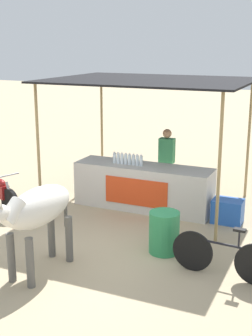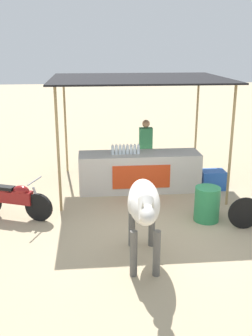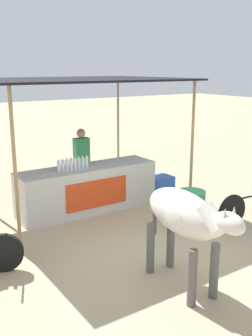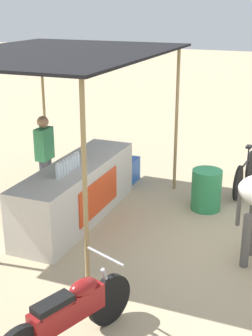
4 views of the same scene
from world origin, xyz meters
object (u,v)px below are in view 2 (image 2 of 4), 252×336
Objects in this scene: stall_counter at (139,172)px; water_barrel at (207,204)px; cooler_box at (213,180)px; vendor_behind_counter at (146,150)px; motorcycle_parked at (14,199)px; cow at (144,205)px.

water_barrel is at bearing -58.59° from stall_counter.
cooler_box is at bearing 69.17° from water_barrel.
vendor_behind_counter is 0.97× the size of motorcycle_parked.
vendor_behind_counter is at bearing 70.91° from stall_counter.
motorcycle_parked is at bearing 140.92° from cow.
cow is (-2.24, -3.33, 0.79)m from cooler_box.
stall_counter is 0.88m from vendor_behind_counter.
stall_counter is at bearing 83.90° from cow.
water_barrel reaches higher than cooler_box.
cow reaches higher than stall_counter.
cooler_box is 0.35× the size of motorcycle_parked.
stall_counter is at bearing 121.41° from water_barrel.
vendor_behind_counter is 3.81m from motorcycle_parked.
water_barrel is at bearing -7.30° from motorcycle_parked.
vendor_behind_counter reaches higher than cooler_box.
vendor_behind_counter is (0.26, 0.75, 0.37)m from stall_counter.
stall_counter is at bearing 177.03° from cooler_box.
motorcycle_parked is at bearing 172.70° from water_barrel.
vendor_behind_counter is 4.23m from cow.
motorcycle_parked is at bearing -153.65° from stall_counter.
vendor_behind_counter reaches higher than motorcycle_parked.
stall_counter is 3.49m from cow.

